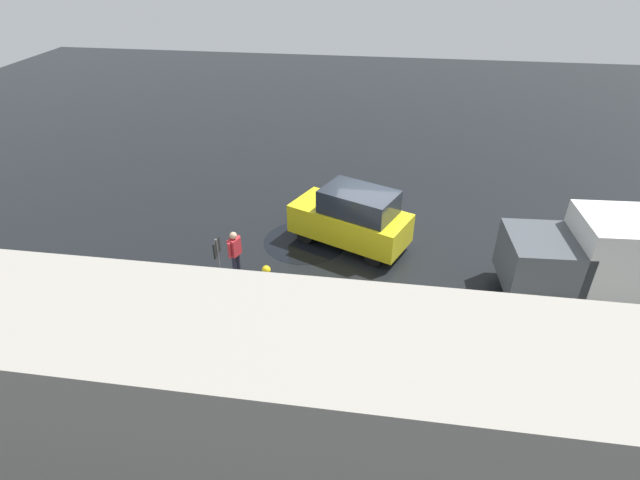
{
  "coord_description": "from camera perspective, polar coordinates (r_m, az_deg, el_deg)",
  "views": [
    {
      "loc": [
        -0.34,
        14.01,
        9.12
      ],
      "look_at": [
        1.57,
        0.99,
        0.9
      ],
      "focal_mm": 28.0,
      "sensor_mm": 36.0,
      "label": 1
    }
  ],
  "objects": [
    {
      "name": "pedestrian",
      "position": [
        15.08,
        -9.7,
        -1.3
      ],
      "size": [
        0.35,
        0.54,
        1.62
      ],
      "color": "#B2262D",
      "rests_on": "ground"
    },
    {
      "name": "delivery_truck",
      "position": [
        16.05,
        30.32,
        -1.72
      ],
      "size": [
        5.49,
        2.4,
        2.6
      ],
      "color": "#474C51",
      "rests_on": "ground"
    },
    {
      "name": "fire_hydrant",
      "position": [
        14.82,
        -6.1,
        -4.27
      ],
      "size": [
        0.42,
        0.31,
        0.8
      ],
      "color": "gold",
      "rests_on": "ground"
    },
    {
      "name": "moving_hatchback",
      "position": [
        16.51,
        3.68,
        2.56
      ],
      "size": [
        4.25,
        3.12,
        2.06
      ],
      "color": "yellow",
      "rests_on": "ground"
    },
    {
      "name": "sign_post",
      "position": [
        13.43,
        -11.46,
        -2.92
      ],
      "size": [
        0.07,
        0.44,
        2.4
      ],
      "color": "#4C4C51",
      "rests_on": "ground"
    },
    {
      "name": "building_block",
      "position": [
        8.3,
        8.73,
        -23.2
      ],
      "size": [
        13.76,
        2.4,
        4.69
      ],
      "primitive_type": "cube",
      "color": "gray",
      "rests_on": "ground"
    },
    {
      "name": "puddle_patch",
      "position": [
        17.13,
        -1.7,
        -0.17
      ],
      "size": [
        2.85,
        2.85,
        0.01
      ],
      "primitive_type": "cylinder",
      "color": "black",
      "rests_on": "ground"
    },
    {
      "name": "kerb_strip",
      "position": [
        13.39,
        4.75,
        -10.97
      ],
      "size": [
        24.0,
        3.2,
        0.04
      ],
      "primitive_type": "cube",
      "color": "slate",
      "rests_on": "ground"
    },
    {
      "name": "metal_railing",
      "position": [
        12.39,
        14.13,
        -11.83
      ],
      "size": [
        8.25,
        0.04,
        1.05
      ],
      "color": "#B7BABF",
      "rests_on": "ground"
    },
    {
      "name": "ground_plane",
      "position": [
        16.72,
        5.82,
        -1.25
      ],
      "size": [
        60.0,
        60.0,
        0.0
      ],
      "primitive_type": "plane",
      "color": "black"
    }
  ]
}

